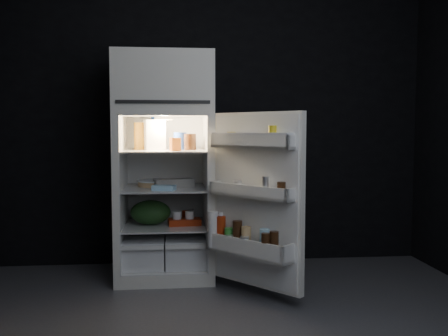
{
  "coord_description": "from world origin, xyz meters",
  "views": [
    {
      "loc": [
        -0.21,
        -2.72,
        1.19
      ],
      "look_at": [
        0.16,
        1.0,
        0.9
      ],
      "focal_mm": 40.0,
      "sensor_mm": 36.0,
      "label": 1
    }
  ],
  "objects": [
    {
      "name": "wall_back",
      "position": [
        0.0,
        1.7,
        1.35
      ],
      "size": [
        4.0,
        0.0,
        2.7
      ],
      "primitive_type": "cube",
      "color": "black",
      "rests_on": "ground"
    },
    {
      "name": "wall_front",
      "position": [
        0.0,
        -1.7,
        1.35
      ],
      "size": [
        4.0,
        0.0,
        2.7
      ],
      "primitive_type": "cube",
      "color": "black",
      "rests_on": "ground"
    },
    {
      "name": "refrigerator",
      "position": [
        -0.29,
        1.32,
        0.96
      ],
      "size": [
        0.76,
        0.71,
        1.78
      ],
      "color": "white",
      "rests_on": "ground"
    },
    {
      "name": "fridge_door",
      "position": [
        0.33,
        0.67,
        0.68
      ],
      "size": [
        0.62,
        0.66,
        1.22
      ],
      "color": "white",
      "rests_on": "ground"
    },
    {
      "name": "milk_jug",
      "position": [
        -0.38,
        1.33,
        1.15
      ],
      "size": [
        0.19,
        0.19,
        0.24
      ],
      "primitive_type": "cube",
      "rotation": [
        0.0,
        0.0,
        0.26
      ],
      "color": "white",
      "rests_on": "refrigerator"
    },
    {
      "name": "mayo_jar",
      "position": [
        -0.17,
        1.33,
        1.1
      ],
      "size": [
        0.13,
        0.13,
        0.14
      ],
      "primitive_type": "cylinder",
      "rotation": [
        0.0,
        0.0,
        -0.27
      ],
      "color": "#1F44AC",
      "rests_on": "refrigerator"
    },
    {
      "name": "jam_jar",
      "position": [
        -0.09,
        1.25,
        1.09
      ],
      "size": [
        0.12,
        0.12,
        0.13
      ],
      "primitive_type": "cylinder",
      "rotation": [
        0.0,
        0.0,
        0.28
      ],
      "color": "black",
      "rests_on": "refrigerator"
    },
    {
      "name": "amber_bottle",
      "position": [
        -0.5,
        1.36,
        1.14
      ],
      "size": [
        0.1,
        0.1,
        0.22
      ],
      "primitive_type": "cylinder",
      "rotation": [
        0.0,
        0.0,
        -0.17
      ],
      "color": "orange",
      "rests_on": "refrigerator"
    },
    {
      "name": "small_carton",
      "position": [
        -0.21,
        1.14,
        1.08
      ],
      "size": [
        0.09,
        0.08,
        0.1
      ],
      "primitive_type": "cube",
      "rotation": [
        0.0,
        0.0,
        0.38
      ],
      "color": "orange",
      "rests_on": "refrigerator"
    },
    {
      "name": "egg_carton",
      "position": [
        -0.22,
        1.25,
        0.76
      ],
      "size": [
        0.33,
        0.2,
        0.07
      ],
      "primitive_type": "cube",
      "rotation": [
        0.0,
        0.0,
        0.27
      ],
      "color": "gray",
      "rests_on": "refrigerator"
    },
    {
      "name": "pie",
      "position": [
        -0.37,
        1.38,
        0.75
      ],
      "size": [
        0.35,
        0.35,
        0.04
      ],
      "primitive_type": "cylinder",
      "rotation": [
        0.0,
        0.0,
        -0.23
      ],
      "color": "tan",
      "rests_on": "refrigerator"
    },
    {
      "name": "flat_package",
      "position": [
        -0.3,
        1.08,
        0.75
      ],
      "size": [
        0.19,
        0.13,
        0.04
      ],
      "primitive_type": "cube",
      "rotation": [
        0.0,
        0.0,
        -0.28
      ],
      "color": "#97CBEA",
      "rests_on": "refrigerator"
    },
    {
      "name": "wrapped_pkg",
      "position": [
        -0.13,
        1.45,
        0.75
      ],
      "size": [
        0.13,
        0.11,
        0.05
      ],
      "primitive_type": "cube",
      "rotation": [
        0.0,
        0.0,
        0.01
      ],
      "color": "beige",
      "rests_on": "refrigerator"
    },
    {
      "name": "produce_bag",
      "position": [
        -0.41,
        1.29,
        0.52
      ],
      "size": [
        0.39,
        0.35,
        0.2
      ],
      "primitive_type": "ellipsoid",
      "rotation": [
        0.0,
        0.0,
        0.29
      ],
      "color": "#193815",
      "rests_on": "refrigerator"
    },
    {
      "name": "yogurt_tray",
      "position": [
        -0.14,
        1.23,
        0.45
      ],
      "size": [
        0.27,
        0.16,
        0.05
      ],
      "primitive_type": "cube",
      "rotation": [
        0.0,
        0.0,
        0.09
      ],
      "color": "#A32B0E",
      "rests_on": "refrigerator"
    },
    {
      "name": "small_can_red",
      "position": [
        -0.13,
        1.39,
        0.47
      ],
      "size": [
        0.08,
        0.08,
        0.09
      ],
      "primitive_type": "cylinder",
      "rotation": [
        0.0,
        0.0,
        -0.36
      ],
      "color": "#A32B0E",
      "rests_on": "refrigerator"
    },
    {
      "name": "small_can_silver",
      "position": [
        -0.08,
        1.46,
        0.47
      ],
      "size": [
        0.07,
        0.07,
        0.09
      ],
      "primitive_type": "cylinder",
      "rotation": [
        0.0,
        0.0,
        0.09
      ],
      "color": "silver",
      "rests_on": "refrigerator"
    }
  ]
}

